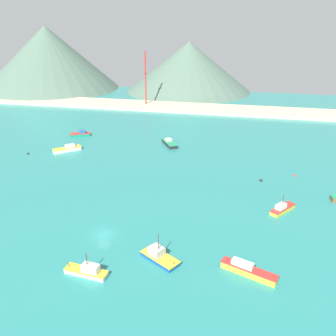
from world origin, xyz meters
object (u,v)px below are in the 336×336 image
fishing_boat_5 (80,134)px  fishing_boat_6 (169,143)px  fishing_boat_3 (282,209)px  buoy_0 (261,180)px  fishing_boat_2 (68,149)px  fishing_boat_1 (248,270)px  buoy_2 (294,175)px  radio_tower (145,79)px  fishing_boat_7 (159,256)px  fishing_boat_8 (88,271)px  buoy_1 (28,154)px

fishing_boat_5 → fishing_boat_6: fishing_boat_5 is taller
fishing_boat_3 → buoy_0: bearing=105.4°
fishing_boat_2 → fishing_boat_1: bearing=-40.1°
fishing_boat_6 → buoy_0: 40.78m
buoy_2 → radio_tower: size_ratio=0.03×
fishing_boat_5 → buoy_2: bearing=-15.7°
fishing_boat_1 → fishing_boat_2: 82.01m
fishing_boat_1 → fishing_boat_6: bearing=113.5°
fishing_boat_3 → fishing_boat_7: size_ratio=0.88×
fishing_boat_3 → radio_tower: radio_tower is taller
buoy_0 → fishing_boat_5: bearing=158.0°
fishing_boat_3 → buoy_2: (5.22, 22.52, -0.66)m
fishing_boat_2 → fishing_boat_8: (34.04, -59.18, 0.02)m
buoy_1 → buoy_2: 87.91m
fishing_boat_5 → fishing_boat_6: bearing=-4.7°
buoy_0 → buoy_2: (9.83, 5.75, -0.01)m
buoy_1 → fishing_boat_2: bearing=25.4°
fishing_boat_2 → radio_tower: radio_tower is taller
fishing_boat_5 → buoy_1: size_ratio=10.00×
fishing_boat_2 → fishing_boat_8: bearing=-60.1°
fishing_boat_2 → buoy_1: bearing=-154.6°
fishing_boat_3 → radio_tower: bearing=121.8°
fishing_boat_2 → buoy_2: size_ratio=10.25×
fishing_boat_3 → fishing_boat_8: size_ratio=0.90×
fishing_boat_7 → buoy_2: bearing=57.3°
fishing_boat_8 → buoy_2: 68.27m
fishing_boat_3 → buoy_0: 17.40m
fishing_boat_8 → radio_tower: radio_tower is taller
fishing_boat_5 → buoy_0: 74.50m
fishing_boat_6 → buoy_0: size_ratio=10.39×
buoy_2 → radio_tower: radio_tower is taller
fishing_boat_6 → fishing_boat_7: 67.05m
buoy_0 → buoy_2: bearing=30.3°
fishing_boat_3 → buoy_0: size_ratio=8.08×
fishing_boat_7 → fishing_boat_8: (-11.77, -7.06, -0.01)m
fishing_boat_1 → fishing_boat_3: 26.30m
radio_tower → fishing_boat_8: bearing=-79.0°
buoy_1 → fishing_boat_3: bearing=-14.9°
fishing_boat_6 → buoy_2: bearing=-24.4°
buoy_0 → fishing_boat_1: bearing=-94.6°
fishing_boat_5 → fishing_boat_6: size_ratio=0.84×
buoy_0 → radio_tower: bearing=124.6°
fishing_boat_5 → buoy_1: 24.33m
fishing_boat_7 → buoy_0: fishing_boat_7 is taller
radio_tower → fishing_boat_5: bearing=-101.8°
fishing_boat_2 → buoy_1: size_ratio=11.07×
buoy_0 → radio_tower: (-57.51, 83.40, 14.03)m
fishing_boat_8 → buoy_0: size_ratio=8.96×
fishing_boat_1 → fishing_boat_5: (-65.70, 69.73, -0.08)m
fishing_boat_6 → buoy_0: (32.32, -24.86, -0.64)m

